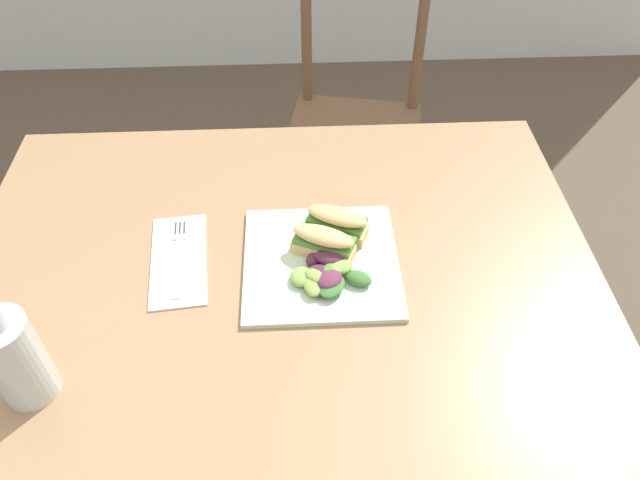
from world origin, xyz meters
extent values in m
cube|color=#997551|center=(-0.11, 0.09, 0.72)|extent=(1.13, 0.90, 0.03)
cube|color=#2D2D33|center=(-0.60, 0.47, 0.35)|extent=(0.07, 0.07, 0.71)
cube|color=#2D2D33|center=(0.39, 0.47, 0.35)|extent=(0.07, 0.07, 0.71)
cylinder|color=brown|center=(-0.09, 0.78, 0.21)|extent=(0.03, 0.03, 0.43)
cylinder|color=brown|center=(0.24, 0.71, 0.21)|extent=(0.03, 0.03, 0.43)
cylinder|color=brown|center=(-0.03, 1.11, 0.21)|extent=(0.03, 0.03, 0.43)
cylinder|color=brown|center=(0.31, 1.05, 0.21)|extent=(0.03, 0.03, 0.43)
cube|color=brown|center=(0.11, 0.91, 0.44)|extent=(0.47, 0.47, 0.02)
cylinder|color=brown|center=(-0.03, 1.12, 0.66)|extent=(0.03, 0.03, 0.42)
cylinder|color=brown|center=(0.31, 1.06, 0.66)|extent=(0.03, 0.03, 0.42)
cube|color=beige|center=(-0.03, 0.12, 0.74)|extent=(0.27, 0.27, 0.01)
cube|color=#DBB270|center=(-0.03, 0.14, 0.76)|extent=(0.12, 0.08, 0.02)
cube|color=#518438|center=(-0.02, 0.15, 0.78)|extent=(0.11, 0.09, 0.01)
ellipsoid|color=#DBB270|center=(-0.03, 0.14, 0.79)|extent=(0.12, 0.08, 0.02)
cube|color=#DBB270|center=(0.00, 0.19, 0.76)|extent=(0.12, 0.08, 0.02)
cube|color=#518438|center=(0.00, 0.19, 0.78)|extent=(0.11, 0.09, 0.01)
ellipsoid|color=#DBB270|center=(0.00, 0.19, 0.79)|extent=(0.12, 0.08, 0.02)
ellipsoid|color=#4C2338|center=(-0.04, 0.12, 0.76)|extent=(0.05, 0.06, 0.02)
ellipsoid|color=#6B9E47|center=(-0.04, 0.07, 0.76)|extent=(0.05, 0.05, 0.01)
ellipsoid|color=#4C2338|center=(-0.02, 0.11, 0.77)|extent=(0.06, 0.05, 0.02)
ellipsoid|color=#84A84C|center=(-0.01, 0.09, 0.77)|extent=(0.05, 0.04, 0.01)
ellipsoid|color=#602D47|center=(-0.05, 0.07, 0.76)|extent=(0.05, 0.05, 0.01)
ellipsoid|color=#4C2338|center=(-0.01, 0.13, 0.76)|extent=(0.06, 0.07, 0.01)
ellipsoid|color=#84A84C|center=(-0.04, 0.07, 0.77)|extent=(0.06, 0.05, 0.01)
ellipsoid|color=#4C2338|center=(-0.03, 0.08, 0.76)|extent=(0.07, 0.06, 0.02)
ellipsoid|color=#3D7033|center=(-0.02, 0.05, 0.76)|extent=(0.06, 0.07, 0.01)
ellipsoid|color=#84A84C|center=(-0.07, 0.08, 0.76)|extent=(0.04, 0.05, 0.02)
ellipsoid|color=#518438|center=(-0.02, 0.08, 0.77)|extent=(0.05, 0.06, 0.01)
ellipsoid|color=#4C2338|center=(-0.05, 0.06, 0.76)|extent=(0.06, 0.07, 0.01)
ellipsoid|color=#3D7033|center=(0.03, 0.07, 0.76)|extent=(0.06, 0.05, 0.02)
ellipsoid|color=#602D47|center=(-0.02, 0.07, 0.77)|extent=(0.06, 0.06, 0.02)
ellipsoid|color=#84A84C|center=(-0.05, 0.06, 0.76)|extent=(0.04, 0.06, 0.02)
ellipsoid|color=#84A84C|center=(0.00, 0.09, 0.77)|extent=(0.05, 0.04, 0.02)
cube|color=silver|center=(-0.28, 0.14, 0.74)|extent=(0.12, 0.23, 0.00)
cube|color=silver|center=(-0.28, 0.12, 0.75)|extent=(0.02, 0.14, 0.00)
cube|color=silver|center=(-0.29, 0.21, 0.75)|extent=(0.03, 0.05, 0.00)
cube|color=#38383D|center=(-0.28, 0.22, 0.75)|extent=(0.00, 0.03, 0.00)
cube|color=#38383D|center=(-0.29, 0.22, 0.75)|extent=(0.00, 0.03, 0.00)
cube|color=#38383D|center=(-0.30, 0.22, 0.75)|extent=(0.00, 0.03, 0.00)
cylinder|color=black|center=(-0.47, -0.10, 0.79)|extent=(0.07, 0.07, 0.11)
cylinder|color=#B2BCB7|center=(-0.47, -0.10, 0.82)|extent=(0.08, 0.08, 0.15)
camera|label=1|loc=(-0.07, -0.59, 1.53)|focal=33.77mm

